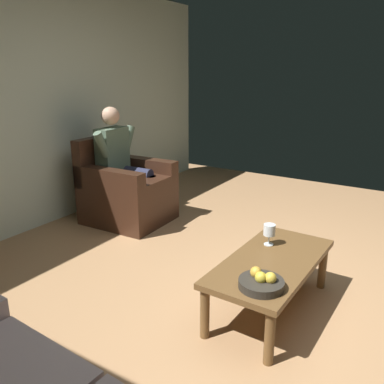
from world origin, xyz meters
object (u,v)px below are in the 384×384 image
Objects in this scene: coffee_table at (271,267)px; person_seated at (122,162)px; armchair at (126,192)px; wine_glass_near at (269,231)px; fruit_bowl at (261,282)px.

person_seated is at bearing -111.61° from coffee_table.
coffee_table is at bearing 66.05° from armchair.
wine_glass_near is 0.62m from fruit_bowl.
coffee_table is (0.81, 2.00, 0.00)m from armchair.
fruit_bowl is (1.18, 2.11, -0.24)m from person_seated.
person_seated is 1.10× the size of coffee_table.
person_seated reaches higher than coffee_table.
armchair is 0.34m from person_seated.
armchair is 0.74× the size of person_seated.
armchair is 5.75× the size of wine_glass_near.
coffee_table is 0.39m from fruit_bowl.
person_seated is 2.21m from coffee_table.
coffee_table is (0.81, 2.03, -0.33)m from person_seated.
armchair is at bearing -107.29° from wine_glass_near.
fruit_bowl is (0.37, 0.08, 0.09)m from coffee_table.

